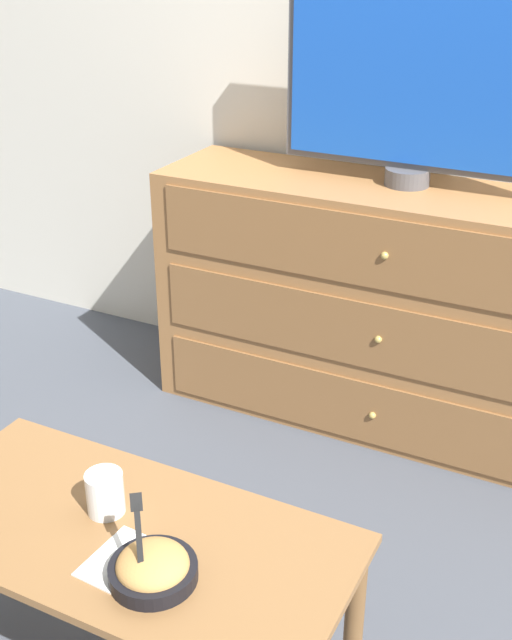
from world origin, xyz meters
name	(u,v)px	position (x,y,z in m)	size (l,w,h in m)	color
ground_plane	(412,387)	(0.00, 0.00, 0.00)	(12.00, 12.00, 0.00)	#474C56
wall_back	(451,26)	(0.00, 0.03, 1.30)	(12.00, 0.05, 2.60)	silver
dresser	(400,312)	(-0.01, -0.25, 0.42)	(1.66, 0.45, 0.84)	#9E6B3D
tv	(416,78)	(-0.03, -0.20, 1.17)	(0.83, 0.14, 0.63)	#515156
coffee_table	(125,553)	(-0.21, -1.55, 0.36)	(1.00, 0.48, 0.42)	olive
takeout_bowl	(153,568)	(-0.08, -1.63, 0.44)	(0.18, 0.18, 0.17)	black
drink_cup	(105,495)	(-0.28, -1.51, 0.46)	(0.08, 0.08, 0.10)	beige
napkin	(131,564)	(-0.14, -1.62, 0.42)	(0.18, 0.18, 0.00)	white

